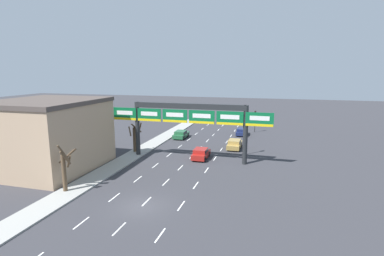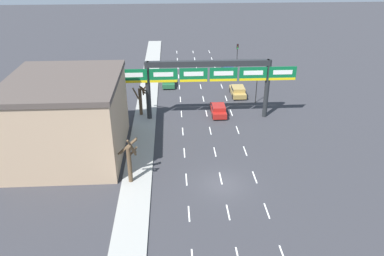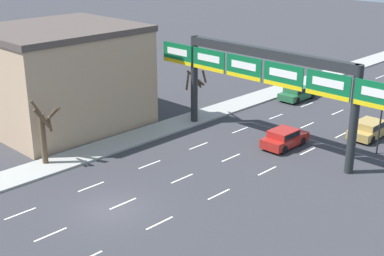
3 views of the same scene
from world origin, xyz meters
The scene contains 13 objects.
ground_plane centered at (0.00, 0.00, 0.00)m, with size 220.00×220.00×0.00m, color #333338.
sidewalk_left centered at (-8.00, 0.00, 0.07)m, with size 2.80×110.00×0.15m.
lane_dashes centered at (0.00, 13.50, 0.01)m, with size 6.72×67.00×0.01m.
sign_gantry centered at (0.00, 14.64, 5.65)m, with size 21.53×0.70×7.53m.
building_near centered at (-15.20, 6.65, 4.20)m, with size 11.02×12.26×8.37m.
car_gold centered at (5.13, 22.04, 0.75)m, with size 1.93×4.34×1.40m.
car_green centered at (-4.98, 26.78, 0.71)m, with size 1.91×4.29×1.32m.
car_red centered at (1.48, 15.48, 0.76)m, with size 1.83×4.01×1.42m.
car_navy centered at (5.14, 32.15, 0.70)m, with size 1.90×4.03×1.29m.
traffic_light_near_gantry centered at (7.20, 35.57, 2.99)m, with size 0.30×0.35×4.16m.
traffic_light_mid_block centered at (7.18, 19.24, 3.43)m, with size 0.30×0.35×4.81m.
tree_bare_closest centered at (-8.49, 0.95, 2.51)m, with size 2.01×1.94×4.76m.
tree_bare_second centered at (-8.42, 15.86, 2.45)m, with size 2.30×2.45×4.37m.
Camera 2 is at (-4.44, -28.61, 20.54)m, focal length 35.00 mm.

